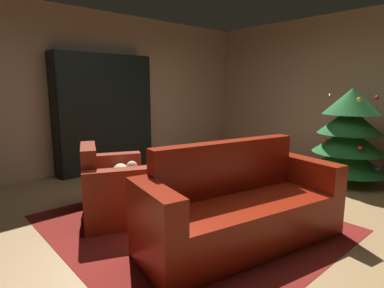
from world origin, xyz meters
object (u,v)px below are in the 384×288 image
object	(u,v)px
couch_red	(241,210)
armchair_red	(113,190)
coffee_table	(190,183)
bottle_on_table	(178,173)
bookshelf_unit	(110,114)
decorated_tree	(349,136)
book_stack_on_table	(190,176)

from	to	relation	value
couch_red	armchair_red	bearing A→B (deg)	-156.35
coffee_table	bottle_on_table	size ratio (longest dim) A/B	2.65
armchair_red	couch_red	size ratio (longest dim) A/B	0.55
bookshelf_unit	bottle_on_table	xyz separation A→B (m)	(2.63, -0.60, -0.41)
bottle_on_table	decorated_tree	distance (m)	2.99
armchair_red	coffee_table	xyz separation A→B (m)	(0.66, 0.58, 0.12)
bookshelf_unit	armchair_red	world-z (taller)	bookshelf_unit
book_stack_on_table	bottle_on_table	world-z (taller)	bottle_on_table
armchair_red	book_stack_on_table	size ratio (longest dim) A/B	5.69
coffee_table	book_stack_on_table	size ratio (longest dim) A/B	3.39
armchair_red	coffee_table	world-z (taller)	armchair_red
book_stack_on_table	decorated_tree	xyz separation A→B (m)	(0.51, 2.78, 0.22)
bookshelf_unit	bottle_on_table	distance (m)	2.73
decorated_tree	book_stack_on_table	bearing A→B (deg)	-100.35
couch_red	bottle_on_table	world-z (taller)	couch_red
decorated_tree	bottle_on_table	bearing A→B (deg)	-100.05
bookshelf_unit	coffee_table	world-z (taller)	bookshelf_unit
couch_red	coffee_table	xyz separation A→B (m)	(-0.70, -0.02, 0.11)
bookshelf_unit	bottle_on_table	world-z (taller)	bookshelf_unit
bookshelf_unit	armchair_red	bearing A→B (deg)	-27.15
bookshelf_unit	coffee_table	size ratio (longest dim) A/B	2.93
bottle_on_table	decorated_tree	world-z (taller)	decorated_tree
bookshelf_unit	decorated_tree	bearing A→B (deg)	36.53
bookshelf_unit	decorated_tree	size ratio (longest dim) A/B	1.39
bookshelf_unit	couch_red	bearing A→B (deg)	-6.82
coffee_table	couch_red	bearing A→B (deg)	1.71
coffee_table	decorated_tree	distance (m)	2.82
bookshelf_unit	book_stack_on_table	xyz separation A→B (m)	(2.64, -0.45, -0.48)
book_stack_on_table	bottle_on_table	size ratio (longest dim) A/B	0.78
couch_red	book_stack_on_table	size ratio (longest dim) A/B	10.33
bottle_on_table	decorated_tree	xyz separation A→B (m)	(0.52, 2.94, 0.15)
armchair_red	bottle_on_table	world-z (taller)	armchair_red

